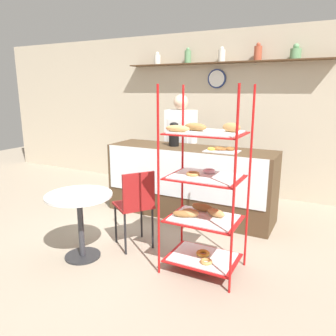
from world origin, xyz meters
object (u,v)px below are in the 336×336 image
(pastry_rack, at_px, (203,193))
(donut_tray_counter, at_px, (221,150))
(cafe_table, at_px, (80,210))
(coffee_carafe, at_px, (174,135))
(cafe_chair, at_px, (136,201))
(person_worker, at_px, (181,144))

(pastry_rack, height_order, donut_tray_counter, pastry_rack)
(cafe_table, bearing_deg, coffee_carafe, 80.82)
(cafe_chair, relative_size, coffee_carafe, 2.70)
(cafe_chair, xyz_separation_m, coffee_carafe, (-0.14, 1.23, 0.58))
(cafe_chair, bearing_deg, donut_tray_counter, -171.32)
(pastry_rack, height_order, coffee_carafe, pastry_rack)
(cafe_table, relative_size, donut_tray_counter, 1.64)
(person_worker, bearing_deg, cafe_chair, -80.87)
(person_worker, relative_size, coffee_carafe, 5.04)
(cafe_table, distance_m, cafe_chair, 0.60)
(cafe_table, relative_size, coffee_carafe, 2.11)
(cafe_chair, distance_m, donut_tray_counter, 1.36)
(coffee_carafe, bearing_deg, cafe_chair, -83.32)
(cafe_chair, height_order, donut_tray_counter, donut_tray_counter)
(pastry_rack, bearing_deg, person_worker, 120.99)
(pastry_rack, height_order, person_worker, pastry_rack)
(person_worker, bearing_deg, cafe_table, -93.48)
(pastry_rack, distance_m, cafe_table, 1.30)
(cafe_table, xyz_separation_m, donut_tray_counter, (1.00, 1.58, 0.47))
(coffee_carafe, xyz_separation_m, donut_tray_counter, (0.73, -0.09, -0.14))
(person_worker, relative_size, cafe_chair, 1.87)
(pastry_rack, distance_m, cafe_chair, 0.85)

